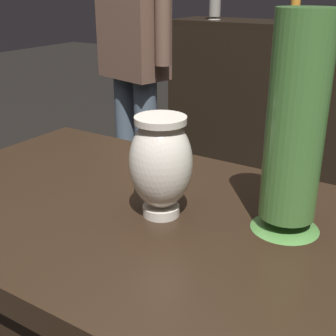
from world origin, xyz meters
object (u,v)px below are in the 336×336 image
Objects in this scene: shelf_vase_far_left at (215,0)px; visitor_near_left at (134,43)px; vase_centerpiece at (160,164)px; vase_left_accent at (295,132)px; shelf_vase_left at (295,7)px.

shelf_vase_far_left is 1.11m from visitor_near_left.
shelf_vase_far_left is at bearing 114.98° from vase_centerpiece.
vase_centerpiece is 0.51× the size of vase_left_accent.
shelf_vase_far_left reaches higher than vase_left_accent.
shelf_vase_far_left is at bearing 120.49° from vase_left_accent.
vase_centerpiece is at bearing -65.02° from shelf_vase_far_left.
visitor_near_left is at bearing -108.41° from shelf_vase_left.
vase_left_accent is (0.22, 0.08, 0.08)m from vase_centerpiece.
visitor_near_left is (0.15, -1.08, -0.16)m from shelf_vase_far_left.
shelf_vase_far_left is 0.52m from shelf_vase_left.
vase_centerpiece is at bearing -160.11° from vase_left_accent.
vase_left_accent is 1.47m from visitor_near_left.
vase_left_accent reaches higher than vase_centerpiece.
visitor_near_left is at bearing -82.23° from shelf_vase_far_left.
shelf_vase_left is (0.52, 0.03, -0.03)m from shelf_vase_far_left.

